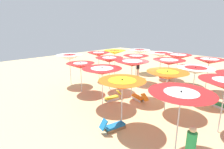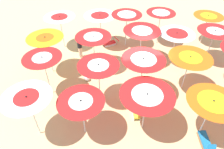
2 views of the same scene
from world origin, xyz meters
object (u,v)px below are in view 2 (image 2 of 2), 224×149
at_px(lounger_1, 136,110).
at_px(beachgoer_1, 80,46).
at_px(beach_umbrella_7, 143,62).
at_px(beach_umbrella_17, 127,17).
at_px(beach_umbrella_2, 147,97).
at_px(beach_umbrella_6, 98,68).
at_px(beach_umbrella_8, 190,60).
at_px(beach_umbrella_11, 93,39).
at_px(beach_umbrella_15, 60,19).
at_px(beach_umbrella_10, 45,40).
at_px(beach_umbrella_13, 176,36).
at_px(beach_umbrella_0, 28,101).
at_px(beach_ball, 87,78).
at_px(beach_umbrella_16, 100,18).
at_px(beach_umbrella_5, 43,60).
at_px(beach_umbrella_1, 81,104).
at_px(beach_umbrella_3, 212,105).
at_px(lounger_4, 206,142).
at_px(lounger_2, 150,90).
at_px(beach_umbrella_19, 208,18).
at_px(beach_umbrella_18, 161,15).
at_px(beach_umbrella_14, 214,34).
at_px(beach_umbrella_12, 142,33).
at_px(lounger_0, 111,42).
at_px(lounger_3, 191,55).

distance_m(lounger_1, beachgoer_1, 5.85).
relative_size(beach_umbrella_7, beach_umbrella_17, 1.03).
xyz_separation_m(beach_umbrella_2, beach_umbrella_6, (2.17, 1.57, 0.18)).
relative_size(beach_umbrella_8, beach_umbrella_11, 0.98).
bearing_deg(beach_umbrella_15, beach_umbrella_2, -159.15).
height_order(beach_umbrella_10, beach_umbrella_13, beach_umbrella_10).
bearing_deg(beach_umbrella_0, beach_ball, -41.22).
distance_m(beach_umbrella_0, beach_umbrella_13, 9.02).
xyz_separation_m(beach_umbrella_11, beach_umbrella_17, (2.04, -2.64, 0.11)).
xyz_separation_m(beach_umbrella_6, beach_umbrella_7, (-0.15, -2.17, 0.06)).
height_order(beach_umbrella_0, beach_umbrella_16, beach_umbrella_0).
bearing_deg(beach_umbrella_15, beach_umbrella_8, -134.86).
bearing_deg(beach_umbrella_5, beach_umbrella_10, -4.57).
bearing_deg(beach_umbrella_1, beach_umbrella_3, -105.78).
bearing_deg(lounger_4, beach_umbrella_0, 85.51).
distance_m(beach_umbrella_8, lounger_2, 2.60).
xyz_separation_m(beach_umbrella_5, beach_umbrella_13, (0.94, -7.73, -0.30)).
height_order(beach_umbrella_3, beach_umbrella_19, beach_umbrella_3).
bearing_deg(beach_umbrella_10, beach_umbrella_18, -78.70).
relative_size(beach_umbrella_13, beachgoer_1, 1.32).
relative_size(beach_umbrella_14, beach_umbrella_16, 0.95).
bearing_deg(beach_umbrella_3, beach_umbrella_5, 55.82).
relative_size(beach_umbrella_0, beach_umbrella_6, 1.01).
bearing_deg(beach_umbrella_8, beachgoer_1, 48.63).
height_order(beach_umbrella_12, beach_umbrella_19, beach_umbrella_12).
height_order(beach_umbrella_18, beach_umbrella_19, beach_umbrella_18).
bearing_deg(beach_umbrella_19, beach_umbrella_2, 131.03).
relative_size(beach_umbrella_3, beach_umbrella_7, 0.91).
relative_size(lounger_1, lounger_2, 0.86).
relative_size(beach_umbrella_7, beach_umbrella_15, 1.05).
bearing_deg(beach_umbrella_13, beach_umbrella_19, -63.38).
xyz_separation_m(beach_umbrella_14, lounger_0, (3.46, 5.60, -1.82)).
height_order(beach_umbrella_5, lounger_3, beach_umbrella_5).
height_order(beach_umbrella_1, lounger_0, beach_umbrella_1).
bearing_deg(beach_umbrella_17, lounger_1, 167.63).
distance_m(beach_umbrella_15, lounger_1, 7.87).
bearing_deg(lounger_2, beach_umbrella_17, -76.16).
distance_m(beach_umbrella_15, beach_umbrella_17, 4.44).
xyz_separation_m(lounger_0, lounger_1, (-6.43, 0.30, -0.00)).
relative_size(beach_umbrella_5, lounger_4, 1.96).
bearing_deg(beach_umbrella_3, beach_umbrella_0, 75.28).
bearing_deg(beach_umbrella_7, beach_umbrella_10, 54.31).
xyz_separation_m(beach_umbrella_16, beach_umbrella_18, (-0.64, -4.08, 0.05)).
bearing_deg(lounger_4, beach_umbrella_16, 31.38).
bearing_deg(beach_umbrella_16, beach_ball, 155.45).
distance_m(beach_umbrella_15, beach_umbrella_18, 6.79).
bearing_deg(beach_umbrella_10, beach_umbrella_17, -71.58).
distance_m(beach_umbrella_13, beachgoer_1, 6.11).
height_order(beach_umbrella_2, beach_umbrella_5, beach_umbrella_5).
xyz_separation_m(beach_umbrella_1, beachgoer_1, (5.93, -0.62, -1.04)).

